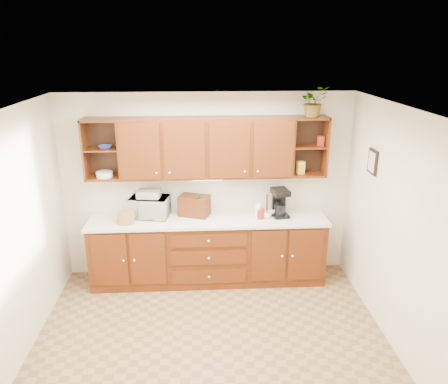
{
  "coord_description": "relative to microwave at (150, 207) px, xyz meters",
  "views": [
    {
      "loc": [
        -0.1,
        -4.06,
        3.2
      ],
      "look_at": [
        0.2,
        1.15,
        1.41
      ],
      "focal_mm": 35.0,
      "sensor_mm": 36.0,
      "label": 1
    }
  ],
  "objects": [
    {
      "name": "framed_picture",
      "position": [
        2.77,
        -0.66,
        0.77
      ],
      "size": [
        0.03,
        0.24,
        0.3
      ],
      "primitive_type": "cube",
      "color": "black",
      "rests_on": "right_wall"
    },
    {
      "name": "left_wall",
      "position": [
        -1.21,
        -1.56,
        0.22
      ],
      "size": [
        0.0,
        3.5,
        3.5
      ],
      "primitive_type": "plane",
      "rotation": [
        1.57,
        0.0,
        1.57
      ],
      "color": "beige",
      "rests_on": "floor"
    },
    {
      "name": "upper_cabinets",
      "position": [
        0.8,
        0.03,
        0.81
      ],
      "size": [
        3.2,
        0.33,
        0.8
      ],
      "color": "#3A1706",
      "rests_on": "back_wall"
    },
    {
      "name": "countertop",
      "position": [
        0.79,
        -0.12,
        -0.16
      ],
      "size": [
        3.24,
        0.64,
        0.04
      ],
      "primitive_type": "cube",
      "color": "silver",
      "rests_on": "base_cabinets"
    },
    {
      "name": "bowl_stack",
      "position": [
        -0.53,
        0.01,
        0.84
      ],
      "size": [
        0.2,
        0.2,
        0.04
      ],
      "primitive_type": "imported",
      "rotation": [
        0.0,
        0.0,
        0.12
      ],
      "color": "#283A93",
      "rests_on": "upper_cabinets"
    },
    {
      "name": "towel_stack",
      "position": [
        0.0,
        0.0,
        0.19
      ],
      "size": [
        0.33,
        0.26,
        0.09
      ],
      "primitive_type": "cube",
      "rotation": [
        0.0,
        0.0,
        -0.13
      ],
      "color": "#E6DB6C",
      "rests_on": "microwave"
    },
    {
      "name": "woven_tray",
      "position": [
        -0.05,
        0.09,
        -0.13
      ],
      "size": [
        0.34,
        0.2,
        0.32
      ],
      "primitive_type": "cylinder",
      "rotation": [
        1.36,
        0.0,
        0.36
      ],
      "color": "#A26E43",
      "rests_on": "countertop"
    },
    {
      "name": "ceiling",
      "position": [
        0.79,
        -1.56,
        1.52
      ],
      "size": [
        4.0,
        4.0,
        0.0
      ],
      "primitive_type": "plane",
      "rotation": [
        3.14,
        0.0,
        0.0
      ],
      "color": "white",
      "rests_on": "back_wall"
    },
    {
      "name": "canister_red",
      "position": [
        1.5,
        -0.15,
        -0.07
      ],
      "size": [
        0.12,
        0.12,
        0.14
      ],
      "primitive_type": "cylinder",
      "rotation": [
        0.0,
        0.0,
        -0.07
      ],
      "color": "maroon",
      "rests_on": "countertop"
    },
    {
      "name": "mug_tree",
      "position": [
        1.6,
        -0.07,
        -0.09
      ],
      "size": [
        0.29,
        0.28,
        0.31
      ],
      "rotation": [
        0.0,
        0.0,
        0.37
      ],
      "color": "#3A1706",
      "rests_on": "countertop"
    },
    {
      "name": "plate_stack",
      "position": [
        -0.57,
        -0.0,
        0.47
      ],
      "size": [
        0.22,
        0.22,
        0.07
      ],
      "primitive_type": "cylinder",
      "rotation": [
        0.0,
        0.0,
        0.01
      ],
      "color": "white",
      "rests_on": "upper_cabinets"
    },
    {
      "name": "canister_yellow",
      "position": [
        1.53,
        -0.09,
        -0.09
      ],
      "size": [
        0.1,
        0.1,
        0.1
      ],
      "primitive_type": "cylinder",
      "rotation": [
        0.0,
        0.0,
        0.08
      ],
      "color": "gold",
      "rests_on": "countertop"
    },
    {
      "name": "pantry_box_red",
      "position": [
        2.31,
        0.02,
        0.88
      ],
      "size": [
        0.1,
        0.09,
        0.13
      ],
      "primitive_type": "cube",
      "rotation": [
        0.0,
        0.0,
        -0.12
      ],
      "color": "maroon",
      "rests_on": "upper_cabinets"
    },
    {
      "name": "back_wall",
      "position": [
        0.79,
        0.19,
        0.22
      ],
      "size": [
        4.0,
        0.0,
        4.0
      ],
      "primitive_type": "plane",
      "rotation": [
        1.57,
        0.0,
        0.0
      ],
      "color": "beige",
      "rests_on": "floor"
    },
    {
      "name": "pantry_box_yellow",
      "position": [
        2.06,
        -0.0,
        0.52
      ],
      "size": [
        0.11,
        0.09,
        0.17
      ],
      "primitive_type": "cube",
      "rotation": [
        0.0,
        0.0,
        0.19
      ],
      "color": "gold",
      "rests_on": "upper_cabinets"
    },
    {
      "name": "coffee_maker",
      "position": [
        1.78,
        -0.06,
        0.04
      ],
      "size": [
        0.25,
        0.3,
        0.39
      ],
      "rotation": [
        0.0,
        0.0,
        0.17
      ],
      "color": "black",
      "rests_on": "countertop"
    },
    {
      "name": "microwave",
      "position": [
        0.0,
        0.0,
        0.0
      ],
      "size": [
        0.57,
        0.44,
        0.28
      ],
      "primitive_type": "imported",
      "rotation": [
        0.0,
        0.0,
        -0.19
      ],
      "color": "silver",
      "rests_on": "countertop"
    },
    {
      "name": "base_cabinets",
      "position": [
        0.79,
        -0.11,
        -0.63
      ],
      "size": [
        3.2,
        0.6,
        0.9
      ],
      "primitive_type": "cube",
      "color": "#3A1706",
      "rests_on": "floor"
    },
    {
      "name": "canister_white",
      "position": [
        1.47,
        -0.14,
        -0.04
      ],
      "size": [
        0.1,
        0.1,
        0.2
      ],
      "primitive_type": "cylinder",
      "rotation": [
        0.0,
        0.0,
        0.21
      ],
      "color": "white",
      "rests_on": "countertop"
    },
    {
      "name": "wicker_basket",
      "position": [
        -0.29,
        -0.21,
        -0.07
      ],
      "size": [
        0.24,
        0.24,
        0.15
      ],
      "primitive_type": "cylinder",
      "rotation": [
        0.0,
        0.0,
        -0.08
      ],
      "color": "#A26E43",
      "rests_on": "countertop"
    },
    {
      "name": "bread_box",
      "position": [
        0.61,
        0.01,
        -0.0
      ],
      "size": [
        0.46,
        0.37,
        0.28
      ],
      "primitive_type": "cube",
      "rotation": [
        0.0,
        0.0,
        -0.36
      ],
      "color": "#3A1706",
      "rests_on": "countertop"
    },
    {
      "name": "wine_bottle",
      "position": [
        0.66,
        -0.09,
        0.02
      ],
      "size": [
        0.09,
        0.09,
        0.32
      ],
      "primitive_type": "cylinder",
      "rotation": [
        0.0,
        0.0,
        -0.4
      ],
      "color": "black",
      "rests_on": "countertop"
    },
    {
      "name": "floor",
      "position": [
        0.79,
        -1.56,
        -1.08
      ],
      "size": [
        4.0,
        4.0,
        0.0
      ],
      "primitive_type": "plane",
      "color": "olive",
      "rests_on": "ground"
    },
    {
      "name": "right_wall",
      "position": [
        2.79,
        -1.56,
        0.22
      ],
      "size": [
        0.0,
        3.5,
        3.5
      ],
      "primitive_type": "plane",
      "rotation": [
        1.57,
        0.0,
        -1.57
      ],
      "color": "beige",
      "rests_on": "floor"
    },
    {
      "name": "potted_plant",
      "position": [
        2.17,
        -0.02,
        1.41
      ],
      "size": [
        0.44,
        0.41,
        0.39
      ],
      "primitive_type": "imported",
      "rotation": [
        0.0,
        0.0,
        0.36
      ],
      "color": "#999999",
      "rests_on": "upper_cabinets"
    },
    {
      "name": "undercabinet_light",
      "position": [
        0.79,
        -0.02,
        0.39
      ],
      "size": [
        0.4,
        0.05,
        0.02
      ],
      "primitive_type": "cube",
      "color": "white",
      "rests_on": "upper_cabinets"
    }
  ]
}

